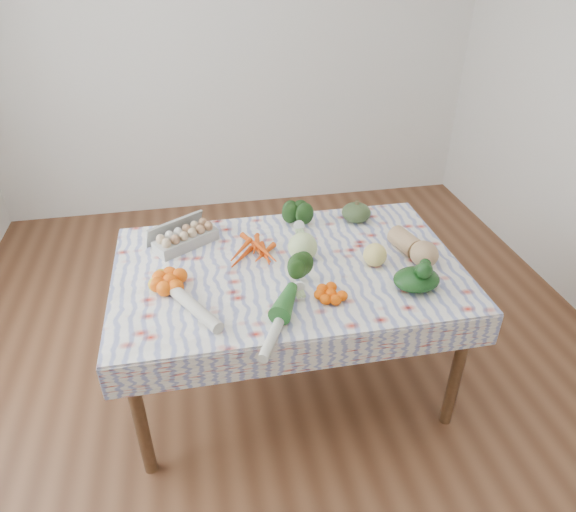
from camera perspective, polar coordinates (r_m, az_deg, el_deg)
The scene contains 17 objects.
ground at distance 2.97m, azimuth -0.00°, elevation -13.42°, with size 4.50×4.50×0.00m, color brown.
wall_back at distance 4.35m, azimuth -6.15°, elevation 22.73°, with size 4.00×0.04×2.80m, color white.
dining_table at distance 2.53m, azimuth -0.00°, elevation -2.70°, with size 1.60×1.00×0.75m.
tablecloth at distance 2.48m, azimuth -0.00°, elevation -1.24°, with size 1.66×1.06×0.01m, color white.
egg_carton at distance 2.67m, azimuth -11.29°, elevation 1.94°, with size 0.33×0.13×0.09m, color #ADADA8.
carrot_bunch at distance 2.57m, azimuth -4.12°, elevation 0.75°, with size 0.25×0.23×0.05m, color #E44C10.
kale_bunch at distance 2.77m, azimuth 1.12°, elevation 4.40°, with size 0.15×0.13×0.13m, color #1A3A14.
kabocha_squash at distance 2.87m, azimuth 7.59°, elevation 4.82°, with size 0.16×0.16×0.11m, color #3B502B.
cabbage at distance 2.49m, azimuth 1.64°, elevation 1.02°, with size 0.14×0.14×0.14m, color #BFD889.
butternut_squash at distance 2.59m, azimuth 13.83°, elevation 1.19°, with size 0.13×0.29×0.13m, color tan.
orange_cluster at distance 2.37m, azimuth -12.99°, elevation -2.72°, with size 0.23×0.23×0.08m, color #FF5F0A.
broccoli at distance 2.31m, azimuth 0.86°, elevation -2.52°, with size 0.14×0.14×0.10m, color #204516.
mandarin_cluster at distance 2.27m, azimuth 4.79°, elevation -4.10°, with size 0.17×0.17×0.05m, color #FF5803.
grapefruit at distance 2.49m, azimuth 9.64°, elevation 0.13°, with size 0.11×0.11×0.11m, color #F3DB71.
spinach_bag at distance 2.38m, azimuth 14.09°, elevation -2.54°, with size 0.21×0.17×0.09m, color black.
daikon at distance 2.22m, azimuth -10.41°, elevation -5.60°, with size 0.06×0.06×0.39m, color beige.
leek at distance 2.11m, azimuth -1.07°, elevation -7.44°, with size 0.05×0.05×0.43m, color beige.
Camera 1 is at (-0.39, -2.02, 2.14)m, focal length 32.00 mm.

